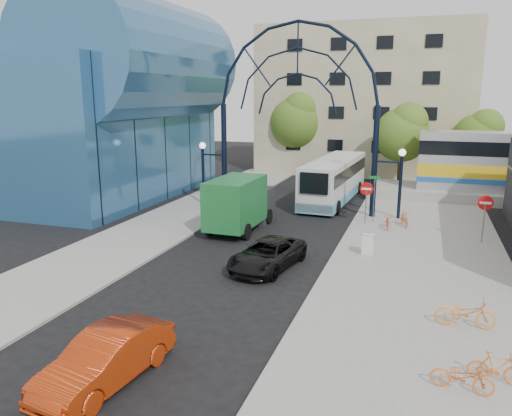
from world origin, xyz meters
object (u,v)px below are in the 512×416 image
(do_not_enter_sign, at_px, (485,208))
(city_bus, at_px, (334,179))
(tree_north_a, at_px, (403,132))
(red_sedan, at_px, (106,359))
(bike_far_c, at_px, (462,376))
(gateway_arch, at_px, (297,79))
(sandwich_board, at_px, (368,243))
(bike_far_a, at_px, (466,313))
(bike_near_b, at_px, (404,218))
(bike_near_a, at_px, (388,222))
(stop_sign, at_px, (366,193))
(street_name_sign, at_px, (375,189))
(black_suv, at_px, (267,254))
(tree_north_b, at_px, (297,120))
(tree_north_c, at_px, (480,136))
(bike_far_b, at_px, (497,367))
(green_truck, at_px, (241,203))

(do_not_enter_sign, relative_size, city_bus, 0.22)
(tree_north_a, height_order, red_sedan, tree_north_a)
(city_bus, height_order, bike_far_c, city_bus)
(gateway_arch, bearing_deg, red_sedan, -89.66)
(sandwich_board, xyz_separation_m, bike_far_a, (3.91, -6.65, -0.12))
(bike_near_b, bearing_deg, red_sedan, -127.03)
(bike_near_a, bearing_deg, bike_far_c, -85.32)
(sandwich_board, xyz_separation_m, tree_north_a, (0.52, 19.95, 3.86))
(bike_near_b, bearing_deg, bike_far_a, -96.43)
(stop_sign, xyz_separation_m, street_name_sign, (0.40, 0.60, 0.14))
(black_suv, bearing_deg, city_bus, 98.75)
(tree_north_a, bearing_deg, tree_north_b, 158.20)
(street_name_sign, distance_m, red_sedan, 20.40)
(tree_north_b, height_order, tree_north_c, tree_north_b)
(sandwich_board, bearing_deg, bike_far_c, -71.42)
(tree_north_a, bearing_deg, bike_near_a, -89.86)
(red_sedan, relative_size, bike_near_b, 2.85)
(black_suv, bearing_deg, bike_far_c, -35.23)
(stop_sign, xyz_separation_m, bike_near_b, (2.22, 0.21, -1.41))
(stop_sign, distance_m, tree_north_c, 17.68)
(do_not_enter_sign, distance_m, bike_far_b, 14.05)
(bike_near_b, bearing_deg, tree_north_c, 54.66)
(tree_north_b, relative_size, bike_far_b, 5.45)
(black_suv, bearing_deg, sandwich_board, 45.84)
(tree_north_a, distance_m, bike_near_a, 15.18)
(do_not_enter_sign, xyz_separation_m, sandwich_board, (-5.40, -4.02, -1.23))
(tree_north_b, xyz_separation_m, city_bus, (5.67, -11.45, -3.66))
(green_truck, distance_m, bike_far_b, 17.55)
(tree_north_a, distance_m, bike_far_b, 30.40)
(stop_sign, relative_size, tree_north_b, 0.31)
(do_not_enter_sign, bearing_deg, city_bus, 137.37)
(green_truck, bearing_deg, gateway_arch, 71.34)
(bike_near_b, bearing_deg, green_truck, -176.84)
(stop_sign, xyz_separation_m, tree_north_a, (1.32, 13.93, 2.61))
(city_bus, bearing_deg, tree_north_b, 119.56)
(green_truck, height_order, bike_far_b, green_truck)
(street_name_sign, xyz_separation_m, bike_near_a, (0.96, -1.30, -1.61))
(bike_far_b, bearing_deg, city_bus, 22.21)
(bike_far_c, bearing_deg, red_sedan, 111.52)
(red_sedan, distance_m, bike_near_b, 20.51)
(tree_north_b, distance_m, green_truck, 21.48)
(green_truck, relative_size, black_suv, 1.33)
(stop_sign, distance_m, tree_north_a, 14.23)
(black_suv, distance_m, bike_far_b, 11.01)
(bike_near_a, distance_m, bike_far_b, 15.74)
(do_not_enter_sign, height_order, tree_north_b, tree_north_b)
(do_not_enter_sign, bearing_deg, street_name_sign, 155.84)
(street_name_sign, bearing_deg, bike_near_b, -12.24)
(bike_near_a, xyz_separation_m, bike_near_b, (0.86, 0.90, 0.06))
(street_name_sign, xyz_separation_m, bike_far_a, (4.31, -13.27, -1.51))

